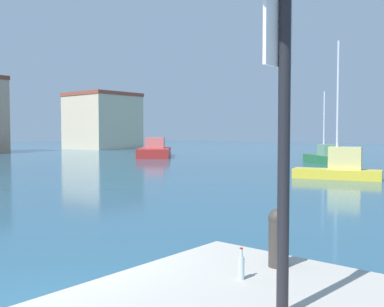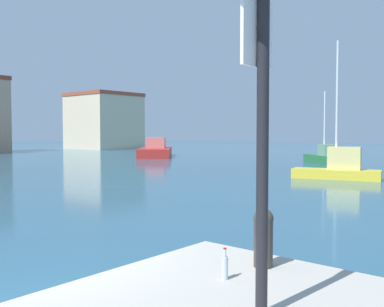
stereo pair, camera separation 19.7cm
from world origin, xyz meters
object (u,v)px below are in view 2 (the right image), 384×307
at_px(sailboat_green_distant_north, 325,157).
at_px(motorboat_red_behind_lamppost, 156,151).
at_px(bottle, 225,267).
at_px(mooring_bollard, 263,235).
at_px(sailboat_yellow_inner_mooring, 339,167).

distance_m(sailboat_green_distant_north, motorboat_red_behind_lamppost, 17.27).
xyz_separation_m(bottle, motorboat_red_behind_lamppost, (27.67, 28.77, -0.45)).
xyz_separation_m(mooring_bollard, sailboat_yellow_inner_mooring, (18.06, 6.41, -0.67)).
bearing_deg(sailboat_yellow_inner_mooring, sailboat_green_distant_north, 27.07).
relative_size(bottle, sailboat_green_distant_north, 0.06).
xyz_separation_m(mooring_bollard, sailboat_green_distant_north, (28.25, 11.61, -0.75)).
distance_m(sailboat_green_distant_north, sailboat_yellow_inner_mooring, 11.44).
height_order(bottle, sailboat_green_distant_north, sailboat_green_distant_north).
bearing_deg(mooring_bollard, sailboat_yellow_inner_mooring, 19.53).
xyz_separation_m(sailboat_green_distant_north, sailboat_yellow_inner_mooring, (-10.19, -5.21, 0.08)).
height_order(bottle, motorboat_red_behind_lamppost, motorboat_red_behind_lamppost).
bearing_deg(mooring_bollard, motorboat_red_behind_lamppost, 46.84).
relative_size(bottle, sailboat_yellow_inner_mooring, 0.05).
xyz_separation_m(sailboat_yellow_inner_mooring, motorboat_red_behind_lamppost, (8.99, 22.44, -0.02)).
bearing_deg(sailboat_yellow_inner_mooring, mooring_bollard, -160.47).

